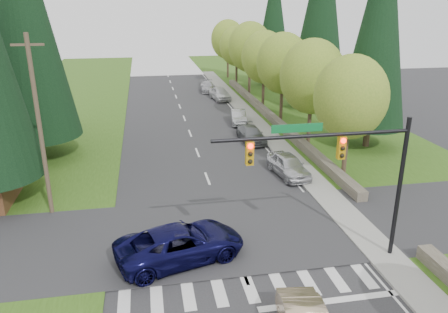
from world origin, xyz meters
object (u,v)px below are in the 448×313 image
object	(u,v)px
parked_car_b	(251,134)
parked_car_e	(208,87)
parked_car_d	(220,94)
suv_navy	(180,244)
parked_car_a	(288,165)
parked_car_c	(239,117)

from	to	relation	value
parked_car_b	parked_car_e	size ratio (longest dim) A/B	0.99
parked_car_b	parked_car_d	bearing A→B (deg)	85.07
suv_navy	parked_car_e	bearing A→B (deg)	-26.20
parked_car_b	parked_car_d	distance (m)	16.99
parked_car_a	parked_car_c	bearing A→B (deg)	84.68
parked_car_c	parked_car_d	distance (m)	11.11
parked_car_c	parked_car_d	world-z (taller)	parked_car_d
parked_car_b	parked_car_c	bearing A→B (deg)	84.33
parked_car_c	parked_car_d	xyz separation A→B (m)	(0.08, 11.11, 0.11)
parked_car_b	parked_car_a	bearing A→B (deg)	-89.52
suv_navy	parked_car_d	world-z (taller)	suv_navy
parked_car_a	parked_car_d	distance (m)	25.09
parked_car_a	parked_car_d	size ratio (longest dim) A/B	0.99
parked_car_c	parked_car_a	bearing A→B (deg)	-80.27
parked_car_a	parked_car_d	xyz separation A→B (m)	(-0.42, 25.09, 0.01)
parked_car_a	parked_car_c	world-z (taller)	parked_car_a
suv_navy	parked_car_d	xyz separation A→B (m)	(7.84, 34.21, -0.07)
parked_car_b	parked_car_c	xyz separation A→B (m)	(0.16, 5.87, 0.02)
suv_navy	parked_car_b	bearing A→B (deg)	-39.86
suv_navy	parked_car_a	distance (m)	12.30
suv_navy	parked_car_a	size ratio (longest dim) A/B	1.36
parked_car_c	parked_car_e	xyz separation A→B (m)	(-0.66, 16.55, -0.02)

